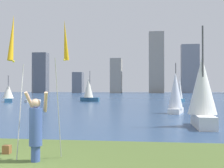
% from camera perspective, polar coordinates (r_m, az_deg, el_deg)
% --- Properties ---
extents(ground, '(120.00, 138.00, 0.12)m').
position_cam_1_polar(ground, '(57.38, 2.94, -2.88)').
color(ground, '#475B28').
extents(person, '(0.71, 0.52, 1.93)m').
position_cam_1_polar(person, '(7.92, -15.55, -8.61)').
color(person, '#3F59A5').
rests_on(person, ground).
extents(kite_flag_left, '(0.16, 0.90, 4.02)m').
position_cam_1_polar(kite_flag_left, '(7.95, -19.98, 8.42)').
color(kite_flag_left, '#B2B2B7').
rests_on(kite_flag_left, ground).
extents(kite_flag_right, '(0.16, 1.19, 4.08)m').
position_cam_1_polar(kite_flag_right, '(8.61, -9.71, 8.28)').
color(kite_flag_right, '#B2B2B7').
rests_on(kite_flag_right, ground).
extents(bag, '(0.23, 0.19, 0.26)m').
position_cam_1_polar(bag, '(9.25, -21.02, -12.58)').
color(bag, brown).
rests_on(bag, ground).
extents(sailboat_0, '(1.64, 1.65, 4.70)m').
position_cam_1_polar(sailboat_0, '(47.05, 18.88, -1.50)').
color(sailboat_0, maroon).
rests_on(sailboat_0, ground).
extents(sailboat_1, '(1.54, 3.00, 5.23)m').
position_cam_1_polar(sailboat_1, '(14.99, 18.26, -1.66)').
color(sailboat_1, silver).
rests_on(sailboat_1, ground).
extents(sailboat_2, '(2.91, 1.64, 4.52)m').
position_cam_1_polar(sailboat_2, '(40.93, -4.88, -1.12)').
color(sailboat_2, '#2D6084').
rests_on(sailboat_2, ground).
extents(sailboat_4, '(1.87, 2.30, 4.76)m').
position_cam_1_polar(sailboat_4, '(40.50, -16.16, -3.27)').
color(sailboat_4, silver).
rests_on(sailboat_4, ground).
extents(sailboat_5, '(1.69, 1.88, 4.51)m').
position_cam_1_polar(sailboat_5, '(40.83, 13.87, -1.53)').
color(sailboat_5, '#2D6084').
rests_on(sailboat_5, ground).
extents(sailboat_6, '(2.31, 3.16, 3.79)m').
position_cam_1_polar(sailboat_6, '(42.04, -20.77, -1.86)').
color(sailboat_6, '#2D6084').
rests_on(sailboat_6, ground).
extents(sailboat_7, '(1.48, 2.41, 4.03)m').
position_cam_1_polar(sailboat_7, '(22.34, 13.06, -2.04)').
color(sailboat_7, white).
rests_on(sailboat_7, ground).
extents(skyline_tower_0, '(5.62, 4.12, 15.89)m').
position_cam_1_polar(skyline_tower_0, '(112.44, -14.61, 2.24)').
color(skyline_tower_0, '#565B66').
rests_on(skyline_tower_0, ground).
extents(skyline_tower_1, '(3.95, 4.28, 8.23)m').
position_cam_1_polar(skyline_tower_1, '(110.53, -7.06, 0.29)').
color(skyline_tower_1, slate).
rests_on(skyline_tower_1, ground).
extents(skyline_tower_2, '(4.28, 6.97, 13.44)m').
position_cam_1_polar(skyline_tower_2, '(107.94, 0.90, 1.69)').
color(skyline_tower_2, gray).
rests_on(skyline_tower_2, ground).
extents(skyline_tower_3, '(5.74, 5.53, 23.69)m').
position_cam_1_polar(skyline_tower_3, '(108.80, 9.19, 4.39)').
color(skyline_tower_3, gray).
rests_on(skyline_tower_3, ground).
extents(skyline_tower_4, '(6.57, 3.23, 18.39)m').
position_cam_1_polar(skyline_tower_4, '(107.81, 15.92, 3.05)').
color(skyline_tower_4, gray).
rests_on(skyline_tower_4, ground).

